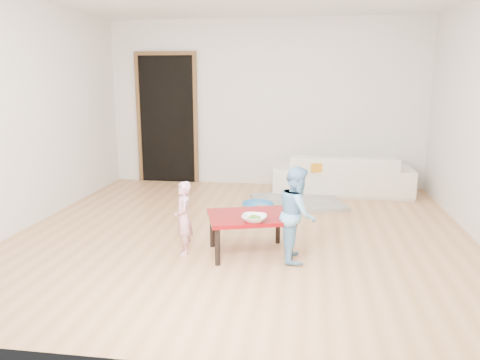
% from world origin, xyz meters
% --- Properties ---
extents(floor, '(5.00, 5.00, 0.01)m').
position_xyz_m(floor, '(0.00, 0.00, 0.00)').
color(floor, tan).
rests_on(floor, ground).
extents(back_wall, '(5.00, 0.02, 2.60)m').
position_xyz_m(back_wall, '(0.00, 2.50, 1.30)').
color(back_wall, white).
rests_on(back_wall, floor).
extents(left_wall, '(0.02, 5.00, 2.60)m').
position_xyz_m(left_wall, '(-2.50, 0.00, 1.30)').
color(left_wall, white).
rests_on(left_wall, floor).
extents(doorway, '(1.02, 0.08, 2.11)m').
position_xyz_m(doorway, '(-1.60, 2.48, 1.02)').
color(doorway, brown).
rests_on(doorway, back_wall).
extents(sofa, '(2.02, 0.80, 0.59)m').
position_xyz_m(sofa, '(1.21, 2.05, 0.29)').
color(sofa, white).
rests_on(sofa, floor).
extents(cushion, '(0.60, 0.56, 0.13)m').
position_xyz_m(cushion, '(0.92, 1.89, 0.45)').
color(cushion, orange).
rests_on(cushion, sofa).
extents(red_table, '(0.93, 0.80, 0.40)m').
position_xyz_m(red_table, '(0.16, -0.61, 0.20)').
color(red_table, maroon).
rests_on(red_table, floor).
extents(bowl, '(0.23, 0.23, 0.06)m').
position_xyz_m(bowl, '(0.22, -0.80, 0.42)').
color(bowl, white).
rests_on(bowl, red_table).
extents(broccoli, '(0.12, 0.12, 0.06)m').
position_xyz_m(broccoli, '(0.22, -0.80, 0.42)').
color(broccoli, '#2D5919').
rests_on(broccoli, red_table).
extents(child_pink, '(0.26, 0.31, 0.72)m').
position_xyz_m(child_pink, '(-0.49, -0.69, 0.36)').
color(child_pink, pink).
rests_on(child_pink, floor).
extents(child_blue, '(0.38, 0.47, 0.90)m').
position_xyz_m(child_blue, '(0.62, -0.69, 0.45)').
color(child_blue, '#62B7E4').
rests_on(child_blue, floor).
extents(basin, '(0.41, 0.41, 0.13)m').
position_xyz_m(basin, '(0.08, 0.84, 0.06)').
color(basin, '#3382C1').
rests_on(basin, floor).
extents(blanket, '(1.39, 1.25, 0.06)m').
position_xyz_m(blanket, '(0.58, 1.31, 0.03)').
color(blanket, '#AFA99A').
rests_on(blanket, floor).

